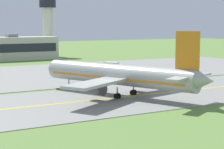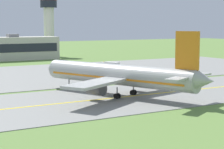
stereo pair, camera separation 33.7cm
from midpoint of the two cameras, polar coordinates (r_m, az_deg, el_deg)
name	(u,v)px [view 2 (the right image)]	position (r m, az deg, el deg)	size (l,w,h in m)	color
ground_plane	(128,97)	(79.45, 2.39, -3.11)	(500.00, 500.00, 0.00)	olive
taxiway_strip	(128,97)	(79.44, 2.39, -3.07)	(240.00, 28.00, 0.10)	gray
apron_pad	(80,72)	(120.66, -4.31, 0.35)	(140.00, 52.00, 0.10)	gray
taxiway_centreline	(128,96)	(79.43, 2.39, -3.03)	(220.00, 0.60, 0.01)	yellow
airplane_lead	(119,75)	(79.50, 1.12, -0.08)	(31.39, 38.08, 12.70)	#ADADA8
service_truck_fuel	(110,65)	(124.68, -0.23, 1.26)	(4.56, 6.28, 2.60)	silver
control_tower	(49,20)	(183.09, -8.64, 7.43)	(7.60, 7.60, 25.99)	silver
traffic_cone_near_edge	(177,81)	(100.87, 8.98, -0.87)	(0.44, 0.44, 0.60)	orange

